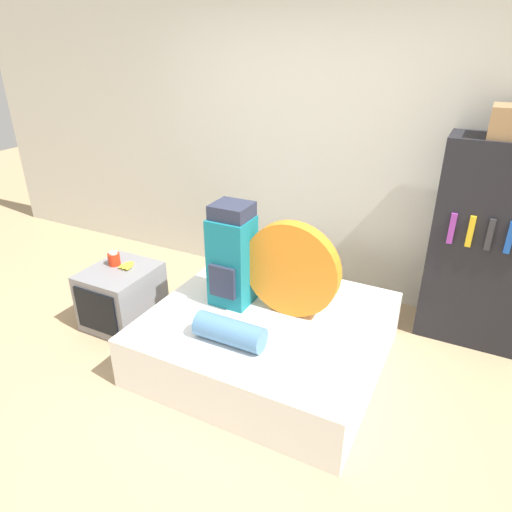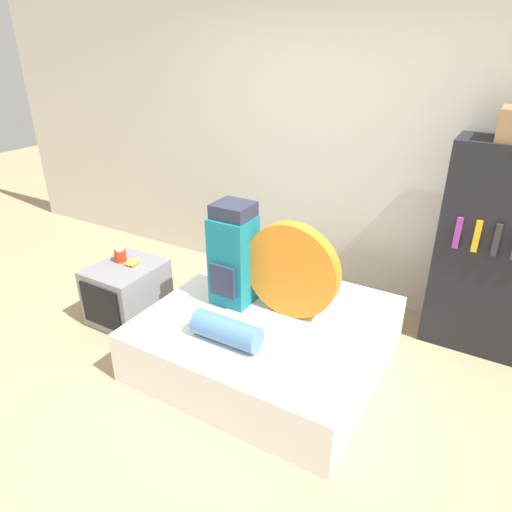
{
  "view_description": "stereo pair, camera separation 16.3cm",
  "coord_description": "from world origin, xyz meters",
  "px_view_note": "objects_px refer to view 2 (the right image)",
  "views": [
    {
      "loc": [
        1.31,
        -1.9,
        2.2
      ],
      "look_at": [
        0.03,
        0.61,
        0.84
      ],
      "focal_mm": 32.0,
      "sensor_mm": 36.0,
      "label": 1
    },
    {
      "loc": [
        1.46,
        -1.83,
        2.2
      ],
      "look_at": [
        0.03,
        0.61,
        0.84
      ],
      "focal_mm": 32.0,
      "sensor_mm": 36.0,
      "label": 2
    }
  ],
  "objects_px": {
    "television": "(127,292)",
    "canister": "(120,255)",
    "backpack": "(233,256)",
    "bookshelf": "(494,251)",
    "tent_bag": "(292,270)",
    "sleeping_roll": "(226,330)"
  },
  "relations": [
    {
      "from": "backpack",
      "to": "bookshelf",
      "type": "relative_size",
      "value": 0.48
    },
    {
      "from": "television",
      "to": "canister",
      "type": "distance_m",
      "value": 0.32
    },
    {
      "from": "sleeping_roll",
      "to": "bookshelf",
      "type": "relative_size",
      "value": 0.3
    },
    {
      "from": "sleeping_roll",
      "to": "canister",
      "type": "xyz_separation_m",
      "value": [
        -1.31,
        0.37,
        0.07
      ]
    },
    {
      "from": "backpack",
      "to": "canister",
      "type": "xyz_separation_m",
      "value": [
        -1.07,
        -0.1,
        -0.21
      ]
    },
    {
      "from": "television",
      "to": "bookshelf",
      "type": "relative_size",
      "value": 0.37
    },
    {
      "from": "sleeping_roll",
      "to": "television",
      "type": "height_order",
      "value": "sleeping_roll"
    },
    {
      "from": "backpack",
      "to": "television",
      "type": "relative_size",
      "value": 1.3
    },
    {
      "from": "backpack",
      "to": "canister",
      "type": "distance_m",
      "value": 1.09
    },
    {
      "from": "canister",
      "to": "bookshelf",
      "type": "xyz_separation_m",
      "value": [
        2.7,
        1.06,
        0.24
      ]
    },
    {
      "from": "sleeping_roll",
      "to": "tent_bag",
      "type": "bearing_deg",
      "value": 68.18
    },
    {
      "from": "tent_bag",
      "to": "sleeping_roll",
      "type": "height_order",
      "value": "tent_bag"
    },
    {
      "from": "television",
      "to": "bookshelf",
      "type": "xyz_separation_m",
      "value": [
        2.61,
        1.12,
        0.55
      ]
    },
    {
      "from": "backpack",
      "to": "bookshelf",
      "type": "height_order",
      "value": "bookshelf"
    },
    {
      "from": "sleeping_roll",
      "to": "bookshelf",
      "type": "bearing_deg",
      "value": 45.85
    },
    {
      "from": "backpack",
      "to": "tent_bag",
      "type": "distance_m",
      "value": 0.45
    },
    {
      "from": "canister",
      "to": "television",
      "type": "bearing_deg",
      "value": -33.67
    },
    {
      "from": "backpack",
      "to": "bookshelf",
      "type": "distance_m",
      "value": 1.9
    },
    {
      "from": "canister",
      "to": "backpack",
      "type": "bearing_deg",
      "value": 5.27
    },
    {
      "from": "sleeping_roll",
      "to": "television",
      "type": "relative_size",
      "value": 0.8
    },
    {
      "from": "television",
      "to": "sleeping_roll",
      "type": "bearing_deg",
      "value": -14.17
    },
    {
      "from": "tent_bag",
      "to": "sleeping_roll",
      "type": "distance_m",
      "value": 0.62
    }
  ]
}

